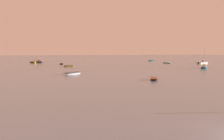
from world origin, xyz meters
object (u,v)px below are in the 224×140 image
object	(u,v)px
sailboat_moored_0	(204,67)
rowboat_moored_1	(69,66)
rowboat_moored_2	(167,63)
rowboat_moored_6	(73,74)
rowboat_moored_5	(154,79)
motorboat_moored_1	(38,62)
rowboat_moored_3	(151,61)
motorboat_moored_2	(203,63)
channel_buoy	(35,63)
rowboat_moored_4	(61,64)

from	to	relation	value
sailboat_moored_0	rowboat_moored_1	bearing A→B (deg)	101.00
rowboat_moored_2	rowboat_moored_6	world-z (taller)	rowboat_moored_6
rowboat_moored_5	rowboat_moored_6	distance (m)	17.59
rowboat_moored_5	rowboat_moored_2	bearing A→B (deg)	-9.65
motorboat_moored_1	rowboat_moored_2	world-z (taller)	motorboat_moored_1
motorboat_moored_1	rowboat_moored_3	bearing A→B (deg)	0.94
motorboat_moored_1	rowboat_moored_6	size ratio (longest dim) A/B	1.26
motorboat_moored_2	rowboat_moored_1	distance (m)	55.28
rowboat_moored_3	rowboat_moored_6	distance (m)	77.26
rowboat_moored_1	rowboat_moored_3	world-z (taller)	rowboat_moored_3
rowboat_moored_6	rowboat_moored_3	bearing A→B (deg)	-165.07
channel_buoy	rowboat_moored_3	bearing A→B (deg)	2.63
motorboat_moored_1	rowboat_moored_5	distance (m)	72.52
motorboat_moored_1	rowboat_moored_4	xyz separation A→B (m)	(7.45, -15.88, -0.15)
sailboat_moored_0	rowboat_moored_5	bearing A→B (deg)	164.99
rowboat_moored_4	rowboat_moored_6	bearing A→B (deg)	-177.52
motorboat_moored_1	channel_buoy	distance (m)	6.56
rowboat_moored_1	motorboat_moored_1	bearing A→B (deg)	-60.68
motorboat_moored_2	sailboat_moored_0	bearing A→B (deg)	-149.39
sailboat_moored_0	motorboat_moored_2	xyz separation A→B (m)	(20.97, 20.13, -0.01)
rowboat_moored_2	rowboat_moored_5	world-z (taller)	rowboat_moored_2
motorboat_moored_2	rowboat_moored_3	distance (m)	31.52
rowboat_moored_2	channel_buoy	xyz separation A→B (m)	(-52.02, 19.58, 0.30)
rowboat_moored_2	rowboat_moored_6	size ratio (longest dim) A/B	0.89
rowboat_moored_2	rowboat_moored_4	size ratio (longest dim) A/B	1.01
sailboat_moored_0	rowboat_moored_1	size ratio (longest dim) A/B	1.83
motorboat_moored_2	rowboat_moored_4	distance (m)	57.83
motorboat_moored_1	rowboat_moored_1	size ratio (longest dim) A/B	1.50
rowboat_moored_4	motorboat_moored_2	bearing A→B (deg)	-99.15
rowboat_moored_4	channel_buoy	distance (m)	13.14
rowboat_moored_5	rowboat_moored_3	bearing A→B (deg)	-3.52
motorboat_moored_1	rowboat_moored_2	size ratio (longest dim) A/B	1.42
sailboat_moored_0	channel_buoy	xyz separation A→B (m)	(-42.72, 48.62, 0.17)
sailboat_moored_0	rowboat_moored_5	world-z (taller)	sailboat_moored_0
motorboat_moored_1	rowboat_moored_1	world-z (taller)	motorboat_moored_1
motorboat_moored_1	rowboat_moored_1	bearing A→B (deg)	-73.17
sailboat_moored_0	rowboat_moored_1	world-z (taller)	sailboat_moored_0
sailboat_moored_0	channel_buoy	bearing A→B (deg)	86.58
motorboat_moored_2	rowboat_moored_4	world-z (taller)	motorboat_moored_2
motorboat_moored_1	rowboat_moored_5	xyz separation A→B (m)	(12.19, -71.49, -0.17)
sailboat_moored_0	rowboat_moored_2	world-z (taller)	sailboat_moored_0
rowboat_moored_1	rowboat_moored_2	distance (m)	43.89
motorboat_moored_1	rowboat_moored_4	world-z (taller)	motorboat_moored_1
rowboat_moored_4	rowboat_moored_5	size ratio (longest dim) A/B	1.18
sailboat_moored_0	rowboat_moored_3	world-z (taller)	sailboat_moored_0
motorboat_moored_2	rowboat_moored_4	bearing A→B (deg)	147.63
motorboat_moored_2	channel_buoy	bearing A→B (deg)	142.68
rowboat_moored_4	rowboat_moored_5	distance (m)	55.81
rowboat_moored_3	channel_buoy	distance (m)	59.40
motorboat_moored_1	motorboat_moored_2	size ratio (longest dim) A/B	0.87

